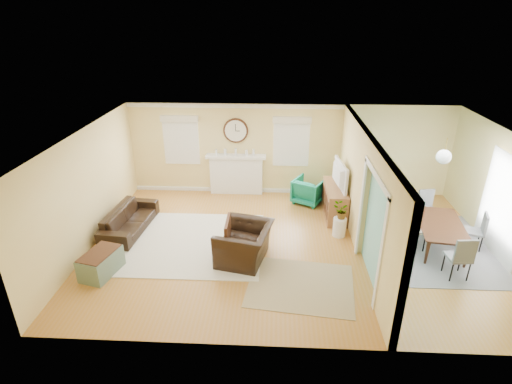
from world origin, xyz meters
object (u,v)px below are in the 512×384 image
sofa (129,219)px  eames_chair (245,244)px  green_chair (308,191)px  dining_table (440,235)px  credenza (334,201)px

sofa → eames_chair: eames_chair is taller
sofa → green_chair: (4.43, 1.77, 0.07)m
sofa → dining_table: (7.21, -0.41, 0.01)m
dining_table → eames_chair: bearing=107.2°
sofa → eames_chair: (2.88, -1.12, 0.11)m
sofa → credenza: (5.04, 1.05, 0.12)m
green_chair → credenza: size_ratio=0.53×
credenza → dining_table: size_ratio=0.87×
green_chair → credenza: bearing=158.9°
eames_chair → sofa: bearing=-98.5°
credenza → dining_table: credenza is taller
credenza → sofa: bearing=-168.2°
eames_chair → dining_table: bearing=112.1°
eames_chair → green_chair: (1.55, 2.89, -0.04)m
sofa → credenza: 5.15m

